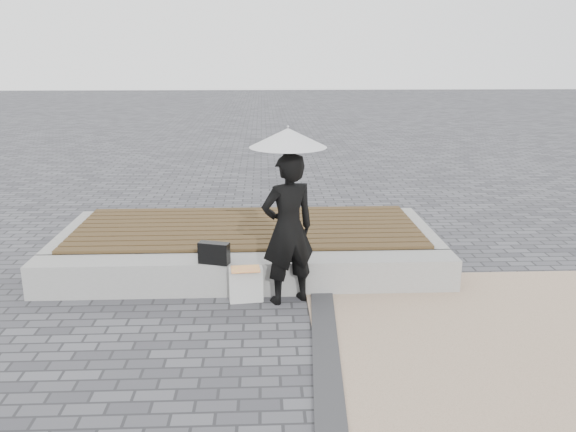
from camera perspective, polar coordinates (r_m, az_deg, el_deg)
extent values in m
plane|color=#525258|center=(5.63, -4.51, -13.40)|extent=(80.00, 80.00, 0.00)
cube|color=#333336|center=(5.22, 3.88, -15.72)|extent=(0.61, 5.20, 0.04)
cube|color=#9D9C98|center=(7.00, -4.11, -5.61)|extent=(5.00, 0.45, 0.40)
cube|color=#ABAAA5|center=(8.13, -3.89, -2.56)|extent=(5.00, 2.00, 0.40)
imported|color=black|center=(6.47, 0.00, -1.28)|extent=(0.73, 0.61, 1.70)
cylinder|color=#B1B1B6|center=(6.34, 0.00, 2.98)|extent=(0.01, 0.01, 0.82)
cone|color=silver|center=(6.25, 0.00, 7.57)|extent=(0.82, 0.82, 0.20)
sphere|color=#B1B1B6|center=(6.24, 0.00, 8.62)|extent=(0.03, 0.03, 0.03)
cube|color=black|center=(6.76, -7.15, -3.57)|extent=(0.37, 0.22, 0.25)
cube|color=silver|center=(6.71, -4.08, -6.60)|extent=(0.39, 0.20, 0.40)
cube|color=#F8484F|center=(6.59, -4.13, -5.12)|extent=(0.34, 0.26, 0.01)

